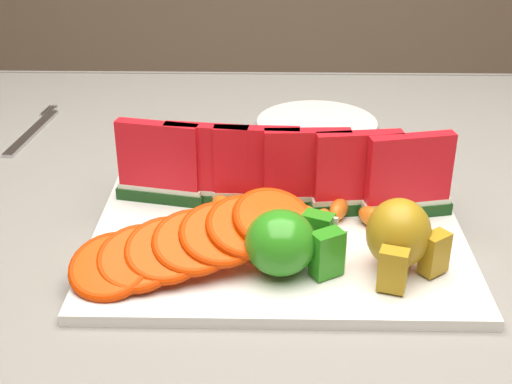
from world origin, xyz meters
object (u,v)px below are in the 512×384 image
side_plate (317,124)px  platter (278,238)px  fork (34,130)px  apple_cluster (288,243)px  pear_cluster (400,237)px

side_plate → platter: bearing=-100.4°
side_plate → fork: (-0.42, -0.03, -0.00)m
platter → side_plate: 0.34m
side_plate → apple_cluster: bearing=-97.4°
platter → fork: bearing=139.6°
apple_cluster → side_plate: 0.41m
pear_cluster → fork: 0.61m
apple_cluster → pear_cluster: (0.11, 0.00, 0.01)m
platter → fork: size_ratio=2.05×
pear_cluster → apple_cluster: bearing=-177.7°
side_plate → pear_cluster: bearing=-81.9°
apple_cluster → fork: bearing=134.1°
platter → apple_cluster: 0.08m
platter → side_plate: (0.06, 0.33, -0.00)m
apple_cluster → side_plate: size_ratio=0.48×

